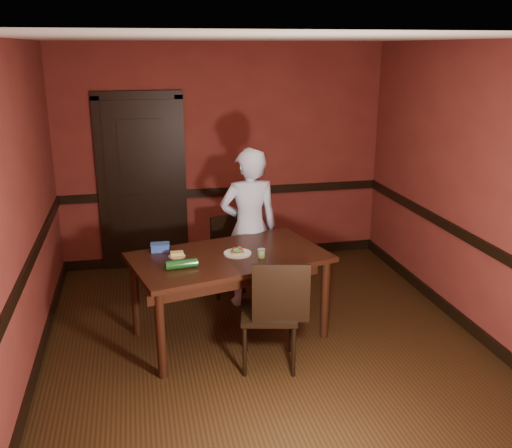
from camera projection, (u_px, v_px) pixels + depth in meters
name	position (u px, v px, depth m)	size (l,w,h in m)	color
floor	(264.00, 342.00, 5.31)	(4.00, 4.50, 0.01)	black
ceiling	(265.00, 38.00, 4.50)	(4.00, 4.50, 0.01)	beige
wall_back	(223.00, 156.00, 7.01)	(4.00, 0.02, 2.70)	maroon
wall_front	(367.00, 319.00, 2.80)	(4.00, 0.02, 2.70)	maroon
wall_left	(18.00, 216.00, 4.50)	(0.02, 4.50, 2.70)	maroon
wall_right	(473.00, 191.00, 5.31)	(0.02, 4.50, 2.70)	maroon
dado_back	(224.00, 192.00, 7.12)	(4.00, 0.03, 0.10)	black
dado_left	(27.00, 269.00, 4.64)	(0.03, 4.50, 0.10)	black
dado_right	(467.00, 237.00, 5.44)	(0.03, 4.50, 0.10)	black
baseboard_back	(225.00, 255.00, 7.37)	(4.00, 0.03, 0.12)	black
baseboard_left	(39.00, 360.00, 4.89)	(0.03, 4.50, 0.12)	black
baseboard_right	(457.00, 316.00, 5.69)	(0.03, 4.50, 0.12)	black
door	(142.00, 181.00, 6.85)	(1.05, 0.07, 2.20)	black
dining_table	(230.00, 296.00, 5.32)	(1.74, 0.98, 0.82)	black
chair_far	(223.00, 256.00, 6.31)	(0.39, 0.39, 0.84)	black
chair_near	(269.00, 311.00, 4.81)	(0.46, 0.46, 1.00)	black
person	(249.00, 228.00, 5.90)	(0.61, 0.40, 1.68)	silver
sandwich_plate	(238.00, 252.00, 5.21)	(0.25, 0.25, 0.06)	white
sauce_jar	(261.00, 253.00, 5.12)	(0.07, 0.07, 0.08)	#6E9A4C
cheese_saucer	(177.00, 255.00, 5.15)	(0.15, 0.15, 0.05)	white
food_tub	(160.00, 247.00, 5.29)	(0.18, 0.13, 0.07)	blue
wrapped_veg	(181.00, 264.00, 4.88)	(0.08, 0.08, 0.27)	#0F4113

